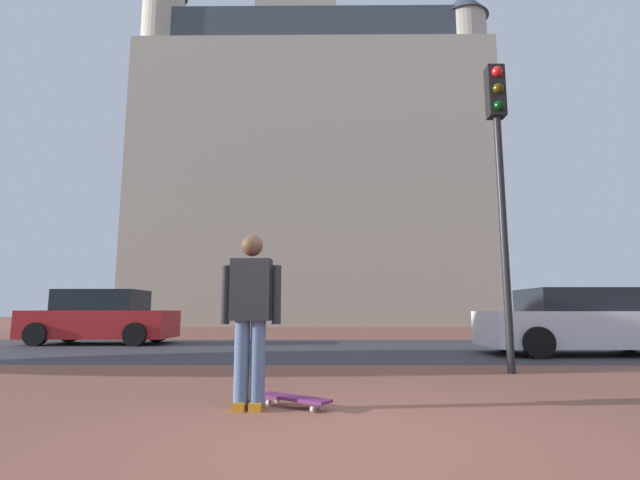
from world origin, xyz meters
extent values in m
plane|color=brown|center=(0.00, 10.00, 0.00)|extent=(120.00, 120.00, 0.00)
cube|color=#38383D|center=(0.00, 8.64, 0.00)|extent=(120.00, 7.40, 0.00)
cube|color=#B2A893|center=(-0.86, 30.29, 9.39)|extent=(23.84, 11.15, 18.78)
cube|color=#38424C|center=(-0.86, 30.29, 19.98)|extent=(21.93, 10.26, 2.40)
cube|color=#B2A893|center=(-2.18, 30.29, 16.06)|extent=(5.87, 5.87, 32.12)
cylinder|color=#B2A893|center=(-11.28, 26.22, 11.38)|extent=(2.80, 2.80, 22.77)
cylinder|color=#B2A893|center=(9.56, 26.22, 10.44)|extent=(2.80, 2.80, 20.87)
cone|color=#38424C|center=(9.56, 26.22, 21.87)|extent=(3.20, 3.20, 2.00)
cylinder|color=slate|center=(-0.80, 1.11, 0.45)|extent=(0.15, 0.15, 0.82)
cube|color=#BD7819|center=(-0.80, 1.11, 0.04)|extent=(0.13, 0.26, 0.08)
cylinder|color=slate|center=(-0.96, 1.11, 0.45)|extent=(0.15, 0.15, 0.82)
cube|color=#BD7819|center=(-0.96, 1.11, 0.04)|extent=(0.13, 0.26, 0.08)
cube|color=#232328|center=(-0.88, 1.11, 1.17)|extent=(0.41, 0.24, 0.62)
cylinder|color=#232328|center=(-0.62, 1.10, 1.12)|extent=(0.09, 0.09, 0.59)
cylinder|color=#232328|center=(-1.14, 1.12, 1.12)|extent=(0.09, 0.09, 0.59)
cube|color=black|center=(-0.87, 1.21, 1.19)|extent=(0.29, 0.15, 0.40)
sphere|color=brown|center=(-0.88, 1.11, 1.62)|extent=(0.22, 0.22, 0.22)
cube|color=#63205B|center=(-0.44, 1.23, 0.09)|extent=(0.77, 0.62, 0.03)
cylinder|color=silver|center=(-0.71, 1.33, 0.03)|extent=(0.06, 0.06, 0.06)
cylinder|color=silver|center=(-0.63, 1.44, 0.03)|extent=(0.06, 0.06, 0.06)
cylinder|color=silver|center=(-0.25, 1.01, 0.03)|extent=(0.06, 0.06, 0.06)
cylinder|color=silver|center=(-0.17, 1.12, 0.03)|extent=(0.06, 0.06, 0.06)
cube|color=red|center=(-6.68, 10.27, 0.57)|extent=(4.14, 1.76, 0.79)
cube|color=black|center=(-6.68, 10.27, 1.27)|extent=(2.32, 1.54, 0.60)
cylinder|color=black|center=(-5.31, 11.15, 0.32)|extent=(0.64, 0.22, 0.64)
cylinder|color=black|center=(-5.31, 9.39, 0.32)|extent=(0.64, 0.22, 0.64)
cylinder|color=black|center=(-8.05, 11.15, 0.32)|extent=(0.64, 0.22, 0.64)
cylinder|color=black|center=(-8.05, 9.39, 0.32)|extent=(0.64, 0.22, 0.64)
cube|color=silver|center=(5.68, 7.01, 0.56)|extent=(4.49, 1.83, 0.77)
cube|color=black|center=(5.68, 7.01, 1.20)|extent=(2.51, 1.61, 0.50)
cylinder|color=black|center=(4.19, 6.10, 0.32)|extent=(0.64, 0.22, 0.64)
cylinder|color=black|center=(4.19, 7.93, 0.32)|extent=(0.64, 0.22, 0.64)
cylinder|color=black|center=(7.16, 7.93, 0.32)|extent=(0.64, 0.22, 0.64)
cylinder|color=black|center=(2.76, 3.85, 2.08)|extent=(0.12, 0.12, 4.17)
cube|color=black|center=(2.76, 3.85, 4.62)|extent=(0.28, 0.24, 0.90)
sphere|color=red|center=(2.76, 3.72, 4.92)|extent=(0.18, 0.18, 0.18)
sphere|color=#3C3306|center=(2.76, 3.72, 4.62)|extent=(0.18, 0.18, 0.18)
sphere|color=#06330C|center=(2.76, 3.72, 4.32)|extent=(0.18, 0.18, 0.18)
camera|label=1|loc=(-0.14, -3.68, 0.96)|focal=26.48mm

